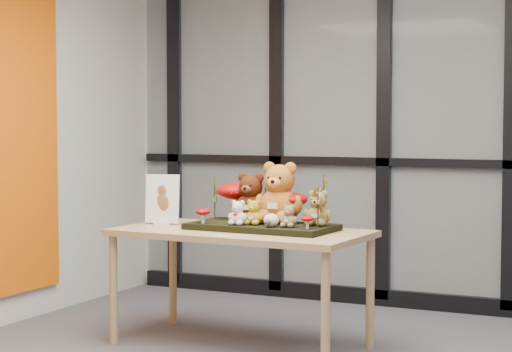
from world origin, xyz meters
The scene contains 22 objects.
room_shell centered at (0.00, 0.00, 1.68)m, with size 5.00×5.00×5.00m.
glass_partition centered at (0.00, 2.47, 1.42)m, with size 4.90×0.06×2.78m.
display_table centered at (-0.84, 0.94, 0.63)m, with size 1.53×0.82×0.70m.
diorama_tray centered at (-0.73, 0.99, 0.72)m, with size 0.86×0.43×0.04m, color black.
bear_pooh_yellow centered at (-0.65, 1.08, 0.94)m, with size 0.31×0.28×0.40m, color #B5641D, non-canonical shape.
bear_brown_medium centered at (-0.86, 1.11, 0.90)m, with size 0.25×0.22×0.32m, color #401708, non-canonical shape.
bear_tan_back centered at (-0.39, 1.04, 0.85)m, with size 0.17×0.16×0.23m, color olive, non-canonical shape.
bear_small_yellow centered at (-0.75, 0.92, 0.82)m, with size 0.13×0.11×0.16m, color #BD9017, non-canonical shape.
bear_white_bow centered at (-0.83, 0.87, 0.82)m, with size 0.12×0.11×0.16m, color white, non-canonical shape.
bear_beige_small centered at (-0.51, 0.90, 0.81)m, with size 0.11×0.10×0.14m, color #8E6E4A, non-canonical shape.
plush_cream_hedgehog centered at (-0.61, 0.86, 0.78)m, with size 0.07×0.06×0.09m, color white, non-canonical shape.
mushroom_back_left centered at (-0.99, 1.16, 0.86)m, with size 0.23×0.23×0.25m, color #930404, non-canonical shape.
mushroom_back_right centered at (-0.58, 1.11, 0.84)m, with size 0.18×0.18×0.20m, color #930404, non-canonical shape.
mushroom_front_left centered at (-1.05, 0.86, 0.79)m, with size 0.09×0.09×0.10m, color #930404, non-canonical shape.
mushroom_front_right centered at (-0.39, 0.87, 0.78)m, with size 0.07×0.07×0.08m, color #930404, non-canonical shape.
sprig_green_far_left centered at (-1.12, 1.12, 0.87)m, with size 0.05×0.05×0.26m, color #163B0D, non-canonical shape.
sprig_green_mid_left centered at (-0.97, 1.16, 0.84)m, with size 0.05×0.05×0.21m, color #163B0D, non-canonical shape.
sprig_dry_far_right centered at (-0.37, 1.07, 0.89)m, with size 0.05×0.05×0.30m, color brown, non-canonical shape.
sprig_dry_mid_right centered at (-0.36, 0.95, 0.85)m, with size 0.05×0.05×0.23m, color brown, non-canonical shape.
sprig_green_centre centered at (-0.79, 1.16, 0.84)m, with size 0.05×0.05×0.20m, color #163B0D, non-canonical shape.
sign_holder centered at (-1.41, 0.98, 0.85)m, with size 0.22×0.08×0.31m.
label_card centered at (-0.81, 0.64, 0.70)m, with size 0.08×0.03×0.00m, color white.
Camera 1 is at (1.60, -3.96, 1.36)m, focal length 65.00 mm.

